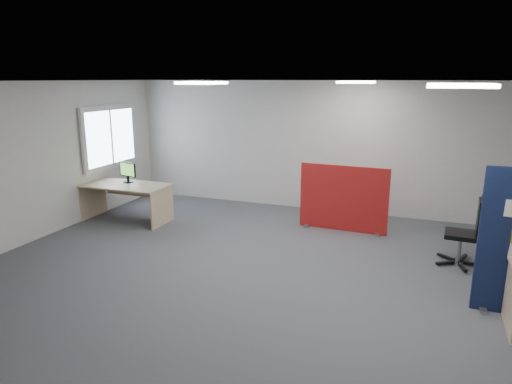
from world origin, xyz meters
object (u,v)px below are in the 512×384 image
(second_desk, at_px, (127,193))
(office_chair, at_px, (470,227))
(red_divider, at_px, (343,199))
(monitor_second, at_px, (128,171))

(second_desk, bearing_deg, office_chair, -1.27)
(red_divider, bearing_deg, monitor_second, -167.46)
(monitor_second, bearing_deg, red_divider, 24.62)
(monitor_second, bearing_deg, second_desk, -51.33)
(monitor_second, relative_size, office_chair, 0.41)
(red_divider, distance_m, office_chair, 2.27)
(office_chair, bearing_deg, red_divider, 157.68)
(monitor_second, bearing_deg, office_chair, 12.42)
(monitor_second, height_order, office_chair, monitor_second)
(red_divider, distance_m, second_desk, 4.17)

